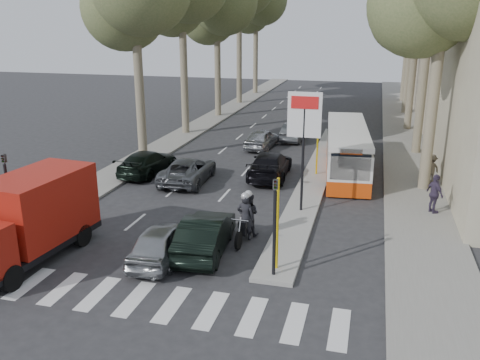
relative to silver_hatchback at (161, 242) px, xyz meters
The scene contains 23 objects.
ground 1.70m from the silver_hatchback, 44.87° to the left, with size 120.00×120.00×0.00m, color #28282B.
sidewalk_right 27.85m from the silver_hatchback, 69.61° to the left, with size 3.20×70.00×0.12m, color gray.
median_left 29.91m from the silver_hatchback, 103.34° to the left, with size 2.40×64.00×0.12m, color gray.
traffic_island 12.87m from the silver_hatchback, 70.22° to the left, with size 1.50×26.00×0.16m, color gray.
billboard 8.07m from the silver_hatchback, 54.48° to the left, with size 1.50×12.10×5.60m.
traffic_light_island 4.73m from the silver_hatchback, ahead, with size 0.16×0.41×3.60m.
traffic_light_left 6.75m from the silver_hatchback, behind, with size 0.16×0.41×3.60m.
tree_l_c 31.38m from the silver_hatchback, 102.87° to the left, with size 7.40×7.20×13.71m.
tree_l_e 46.82m from the silver_hatchback, 98.64° to the left, with size 7.40×7.20×14.49m.
tree_r_c 30.40m from the silver_hatchback, 69.58° to the left, with size 7.40×7.20×13.32m.
tree_r_e 45.47m from the silver_hatchback, 76.56° to the left, with size 7.40×7.20×14.10m.
silver_hatchback is the anchor object (origin of this frame).
dark_hatchback 1.72m from the silver_hatchback, 35.80° to the left, with size 1.58×4.53×1.49m, color black.
queue_car_a 9.58m from the silver_hatchback, 104.51° to the left, with size 2.25×4.88×1.36m, color #55595E.
queue_car_b 11.37m from the silver_hatchback, 80.83° to the left, with size 2.06×5.07×1.47m, color black.
queue_car_c 17.90m from the silver_hatchback, 90.46° to the left, with size 1.64×4.08×1.39m, color #9FA2A7.
queue_car_d 20.96m from the silver_hatchback, 85.40° to the left, with size 1.39×3.97×1.31m, color #53575B.
queue_car_e 11.36m from the silver_hatchback, 117.25° to the left, with size 1.92×4.73×1.37m, color black.
red_truck 4.89m from the silver_hatchback, 165.85° to the right, with size 2.75×6.09×3.15m.
city_bus 14.82m from the silver_hatchback, 66.51° to the left, with size 3.16×10.33×2.68m.
motorcycle 3.75m from the silver_hatchback, 45.75° to the left, with size 0.89×2.43×2.06m.
pedestrian_near 12.64m from the silver_hatchback, 35.83° to the left, with size 1.07×0.52×1.83m, color #40344F.
pedestrian_far 16.00m from the silver_hatchback, 49.00° to the left, with size 1.04×0.46×1.60m, color #645A4B.
Camera 1 is at (6.18, -17.05, 8.54)m, focal length 38.00 mm.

